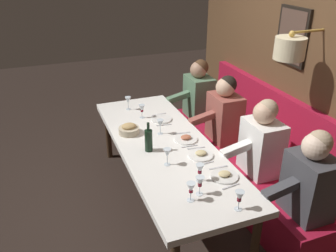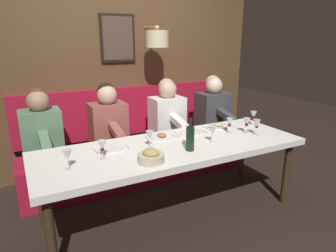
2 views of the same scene
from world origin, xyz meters
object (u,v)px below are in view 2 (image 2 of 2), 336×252
at_px(diner_near, 167,113).
at_px(diner_middle, 108,120).
at_px(wine_bottle, 190,138).
at_px(wine_glass_0, 247,122).
at_px(wine_glass_3, 253,115).
at_px(wine_glass_7, 150,136).
at_px(wine_glass_5, 67,156).
at_px(dining_table, 173,151).
at_px(wine_glass_2, 230,123).
at_px(wine_glass_1, 213,131).
at_px(diner_nearest, 213,107).
at_px(wine_glass_4, 257,124).
at_px(diner_far, 41,129).
at_px(wine_glass_6, 102,146).
at_px(bread_bowl, 151,157).

height_order(diner_near, diner_middle, same).
bearing_deg(wine_bottle, wine_glass_0, -78.39).
relative_size(wine_glass_3, wine_glass_7, 1.00).
bearing_deg(diner_near, wine_glass_5, 125.92).
relative_size(dining_table, wine_glass_0, 15.56).
distance_m(diner_near, wine_glass_2, 0.89).
bearing_deg(wine_glass_1, wine_bottle, 104.58).
bearing_deg(dining_table, diner_nearest, -50.89).
bearing_deg(wine_glass_3, wine_glass_2, 104.74).
bearing_deg(diner_near, wine_glass_0, -152.13).
height_order(diner_middle, wine_glass_5, diner_middle).
bearing_deg(wine_glass_1, diner_middle, 36.54).
xyz_separation_m(wine_glass_3, wine_glass_5, (-0.28, 2.12, 0.00)).
bearing_deg(diner_near, wine_glass_1, 178.73).
xyz_separation_m(diner_near, wine_glass_4, (-1.00, -0.53, 0.04)).
xyz_separation_m(diner_far, wine_bottle, (-1.07, -1.14, 0.04)).
bearing_deg(diner_nearest, dining_table, 129.11).
distance_m(diner_middle, wine_glass_4, 1.63).
bearing_deg(wine_glass_6, bread_bowl, -126.68).
height_order(dining_table, diner_middle, diner_middle).
xyz_separation_m(diner_near, wine_glass_6, (-0.91, 1.08, 0.04)).
xyz_separation_m(diner_nearest, wine_glass_0, (-0.90, 0.21, 0.04)).
height_order(diner_middle, diner_far, same).
height_order(dining_table, wine_glass_2, wine_glass_2).
bearing_deg(wine_glass_6, wine_glass_4, -93.47).
bearing_deg(wine_glass_0, bread_bowl, 101.49).
height_order(diner_nearest, wine_glass_6, diner_nearest).
bearing_deg(dining_table, wine_glass_0, -91.51).
bearing_deg(wine_glass_5, diner_near, -54.08).
height_order(wine_glass_0, wine_glass_7, same).
bearing_deg(wine_glass_3, wine_glass_6, 96.09).
distance_m(wine_glass_0, wine_glass_7, 1.10).
distance_m(diner_far, wine_glass_5, 1.00).
distance_m(wine_glass_7, bread_bowl, 0.34).
distance_m(wine_glass_4, bread_bowl, 1.28).
relative_size(wine_glass_4, wine_glass_5, 1.00).
xyz_separation_m(diner_nearest, wine_glass_6, (-0.91, 1.77, 0.04)).
bearing_deg(wine_glass_5, diner_far, 5.54).
height_order(dining_table, wine_glass_7, wine_glass_7).
distance_m(diner_near, wine_glass_1, 0.99).
bearing_deg(diner_nearest, wine_glass_7, 122.90).
relative_size(diner_near, wine_glass_0, 4.82).
bearing_deg(wine_glass_0, wine_glass_4, -153.96).
height_order(wine_glass_1, bread_bowl, wine_glass_1).
xyz_separation_m(diner_far, wine_glass_3, (-0.71, -2.22, 0.04)).
relative_size(diner_far, wine_glass_5, 4.82).
bearing_deg(dining_table, wine_glass_1, -106.34).
distance_m(dining_table, wine_glass_1, 0.43).
relative_size(diner_far, wine_bottle, 2.64).
bearing_deg(diner_nearest, diner_far, 90.00).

